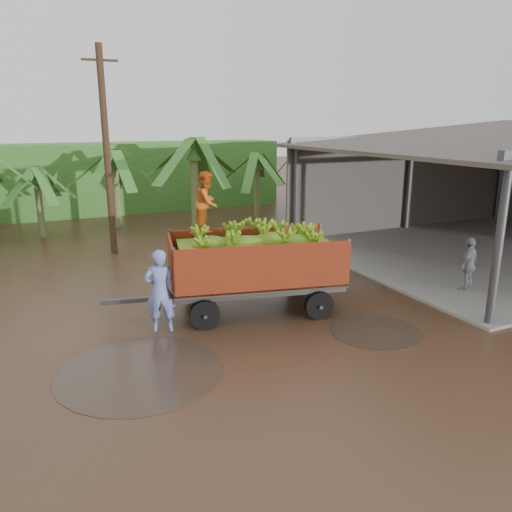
{
  "coord_description": "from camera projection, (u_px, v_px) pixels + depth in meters",
  "views": [
    {
      "loc": [
        -4.4,
        -11.36,
        4.73
      ],
      "look_at": [
        0.94,
        0.06,
        1.3
      ],
      "focal_mm": 35.0,
      "sensor_mm": 36.0,
      "label": 1
    }
  ],
  "objects": [
    {
      "name": "banana_trailer",
      "position": [
        254.0,
        262.0,
        12.53
      ],
      "size": [
        6.0,
        2.92,
        3.54
      ],
      "rotation": [
        0.0,
        0.0,
        -0.22
      ],
      "color": "#AE3418",
      "rests_on": "ground"
    },
    {
      "name": "hedge_north",
      "position": [
        74.0,
        179.0,
        25.67
      ],
      "size": [
        22.0,
        3.0,
        3.6
      ],
      "primitive_type": "cube",
      "color": "#2D661E",
      "rests_on": "ground"
    },
    {
      "name": "ground",
      "position": [
        224.0,
        309.0,
        12.97
      ],
      "size": [
        100.0,
        100.0,
        0.0
      ],
      "primitive_type": "plane",
      "color": "black",
      "rests_on": "ground"
    },
    {
      "name": "man_grey",
      "position": [
        469.0,
        265.0,
        14.01
      ],
      "size": [
        1.02,
        0.7,
        1.61
      ],
      "primitive_type": "imported",
      "rotation": [
        0.0,
        0.0,
        3.5
      ],
      "color": "gray",
      "rests_on": "ground"
    },
    {
      "name": "banana_plants",
      "position": [
        19.0,
        209.0,
        16.82
      ],
      "size": [
        24.57,
        20.89,
        4.29
      ],
      "color": "#2D661E",
      "rests_on": "ground"
    },
    {
      "name": "man_blue",
      "position": [
        161.0,
        291.0,
        11.37
      ],
      "size": [
        0.81,
        0.64,
        1.95
      ],
      "primitive_type": "imported",
      "rotation": [
        0.0,
        0.0,
        2.87
      ],
      "color": "#7182CE",
      "rests_on": "ground"
    },
    {
      "name": "packing_shed",
      "position": [
        499.0,
        182.0,
        18.66
      ],
      "size": [
        12.78,
        10.8,
        4.76
      ],
      "color": "gray",
      "rests_on": "ground"
    },
    {
      "name": "utility_pole",
      "position": [
        107.0,
        152.0,
        17.47
      ],
      "size": [
        1.2,
        0.24,
        7.23
      ],
      "color": "#47301E",
      "rests_on": "ground"
    }
  ]
}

